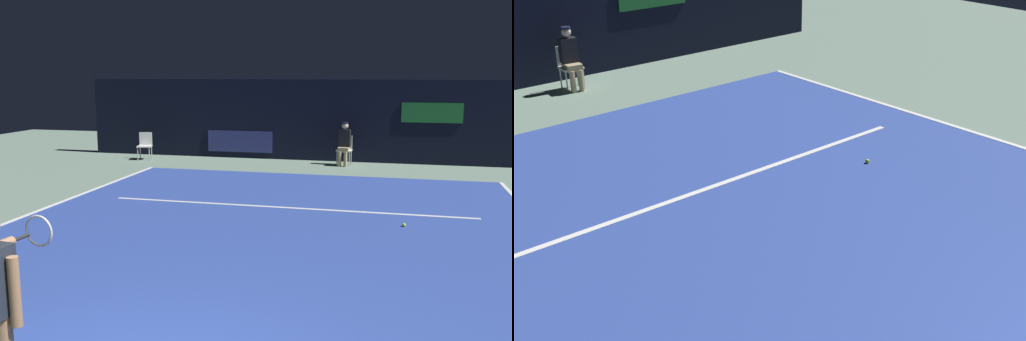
# 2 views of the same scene
# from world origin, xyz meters

# --- Properties ---
(ground_plane) EXTENTS (31.13, 31.13, 0.00)m
(ground_plane) POSITION_xyz_m (0.00, 5.18, 0.00)
(ground_plane) COLOR slate
(court_surface) EXTENTS (9.80, 12.37, 0.01)m
(court_surface) POSITION_xyz_m (0.00, 5.18, 0.01)
(court_surface) COLOR #2D479E
(court_surface) RESTS_ON ground
(line_sideline_right) EXTENTS (0.10, 12.37, 0.01)m
(line_sideline_right) POSITION_xyz_m (-4.85, 5.18, 0.01)
(line_sideline_right) COLOR white
(line_sideline_right) RESTS_ON court_surface
(line_service) EXTENTS (7.64, 0.10, 0.01)m
(line_service) POSITION_xyz_m (0.00, 7.35, 0.01)
(line_service) COLOR white
(line_service) RESTS_ON court_surface
(back_wall) EXTENTS (16.15, 0.33, 2.60)m
(back_wall) POSITION_xyz_m (-0.00, 14.11, 1.30)
(back_wall) COLOR black
(back_wall) RESTS_ON ground
(line_judge_on_chair) EXTENTS (0.47, 0.55, 1.32)m
(line_judge_on_chair) POSITION_xyz_m (0.68, 13.22, 0.69)
(line_judge_on_chair) COLOR white
(line_judge_on_chair) RESTS_ON ground
(courtside_chair_near) EXTENTS (0.51, 0.49, 0.88)m
(courtside_chair_near) POSITION_xyz_m (-5.75, 12.90, 0.50)
(courtside_chair_near) COLOR white
(courtside_chair_near) RESTS_ON ground
(tennis_ball) EXTENTS (0.07, 0.07, 0.07)m
(tennis_ball) POSITION_xyz_m (2.37, 6.43, 0.05)
(tennis_ball) COLOR #CCE033
(tennis_ball) RESTS_ON court_surface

